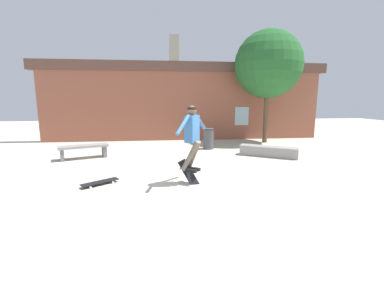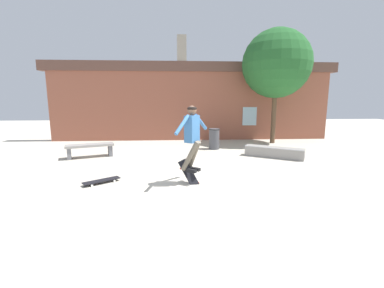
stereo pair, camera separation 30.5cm
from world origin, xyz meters
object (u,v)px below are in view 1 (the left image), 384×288
at_px(trash_bin, 208,138).
at_px(skateboard_resting, 100,182).
at_px(park_bench, 84,149).
at_px(skate_ledge, 268,151).
at_px(skater, 192,132).
at_px(tree_right, 268,65).
at_px(skateboard_flipping, 190,175).

distance_m(trash_bin, skateboard_resting, 5.32).
height_order(park_bench, skate_ledge, park_bench).
bearing_deg(skateboard_resting, skater, 139.72).
bearing_deg(tree_right, skateboard_resting, -138.89).
xyz_separation_m(skateboard_flipping, skateboard_resting, (-2.12, 0.14, -0.13)).
distance_m(park_bench, skateboard_resting, 3.15).
xyz_separation_m(trash_bin, skater, (-1.16, -4.29, 0.80)).
bearing_deg(skateboard_flipping, trash_bin, 111.31).
height_order(tree_right, park_bench, tree_right).
bearing_deg(skateboard_flipping, park_bench, 174.58).
distance_m(tree_right, skateboard_resting, 8.99).
relative_size(trash_bin, skateboard_resting, 1.00).
relative_size(park_bench, skater, 1.06).
bearing_deg(trash_bin, skateboard_flipping, -105.86).
bearing_deg(skateboard_resting, trash_bin, -164.84).
height_order(tree_right, trash_bin, tree_right).
bearing_deg(skater, park_bench, 173.74).
height_order(park_bench, skateboard_resting, park_bench).
bearing_deg(skate_ledge, skateboard_resting, -122.79).
xyz_separation_m(skate_ledge, trash_bin, (-1.85, 1.66, 0.25)).
bearing_deg(skateboard_resting, skateboard_flipping, 140.21).
distance_m(skater, skateboard_flipping, 1.04).
relative_size(park_bench, skateboard_resting, 1.97).
relative_size(tree_right, park_bench, 3.09).
relative_size(tree_right, skateboard_resting, 6.07).
relative_size(skate_ledge, skateboard_resting, 2.25).
bearing_deg(tree_right, skate_ledge, -109.84).
height_order(skater, skateboard_flipping, skater).
xyz_separation_m(tree_right, skate_ledge, (-1.08, -2.99, -3.35)).
distance_m(trash_bin, skater, 4.52).
relative_size(skate_ledge, skater, 1.21).
xyz_separation_m(tree_right, park_bench, (-7.44, -2.56, -3.20)).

